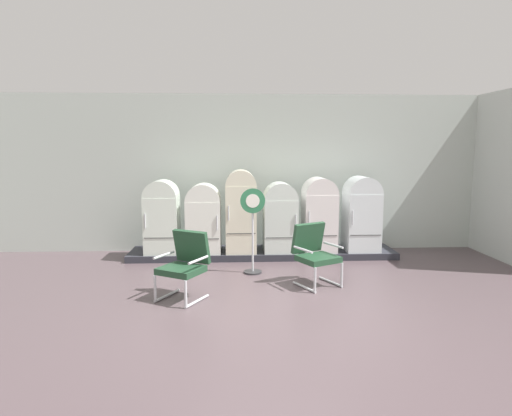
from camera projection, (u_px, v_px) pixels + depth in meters
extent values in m
cube|color=#544449|center=(277.00, 313.00, 5.87)|extent=(12.00, 10.00, 0.05)
cube|color=#B6C0B7|center=(261.00, 173.00, 9.26)|extent=(11.76, 0.12, 3.29)
cube|color=#47443F|center=(261.00, 111.00, 9.08)|extent=(11.76, 0.07, 0.06)
cube|color=#BAC1BB|center=(507.00, 176.00, 8.33)|extent=(0.12, 2.20, 3.29)
cube|color=#2D2D36|center=(263.00, 253.00, 8.85)|extent=(5.32, 0.95, 0.13)
cube|color=silver|center=(162.00, 225.00, 8.55)|extent=(0.65, 0.62, 1.11)
cylinder|color=silver|center=(161.00, 197.00, 8.48)|extent=(0.65, 0.61, 0.65)
cube|color=#383838|center=(160.00, 238.00, 8.27)|extent=(0.59, 0.01, 0.01)
cylinder|color=silver|center=(145.00, 221.00, 8.20)|extent=(0.02, 0.02, 0.28)
cube|color=white|center=(204.00, 227.00, 8.59)|extent=(0.67, 0.60, 1.03)
cylinder|color=white|center=(203.00, 201.00, 8.52)|extent=(0.67, 0.59, 0.67)
cube|color=#383838|center=(203.00, 239.00, 8.31)|extent=(0.62, 0.01, 0.01)
cylinder|color=silver|center=(217.00, 223.00, 8.27)|extent=(0.02, 0.02, 0.28)
cube|color=silver|center=(241.00, 219.00, 8.59)|extent=(0.60, 0.59, 1.33)
cylinder|color=silver|center=(241.00, 185.00, 8.50)|extent=(0.60, 0.58, 0.60)
cube|color=#383838|center=(241.00, 234.00, 8.33)|extent=(0.55, 0.01, 0.01)
cylinder|color=silver|center=(229.00, 213.00, 8.25)|extent=(0.02, 0.02, 0.28)
cube|color=silver|center=(280.00, 225.00, 8.67)|extent=(0.66, 0.64, 1.05)
cylinder|color=silver|center=(280.00, 199.00, 8.60)|extent=(0.66, 0.63, 0.66)
cube|color=#383838|center=(282.00, 238.00, 8.38)|extent=(0.60, 0.01, 0.01)
cylinder|color=silver|center=(296.00, 222.00, 8.34)|extent=(0.02, 0.02, 0.28)
cube|color=white|center=(319.00, 222.00, 8.72)|extent=(0.64, 0.67, 1.15)
cylinder|color=white|center=(320.00, 194.00, 8.64)|extent=(0.64, 0.66, 0.64)
cube|color=#383838|center=(322.00, 236.00, 8.41)|extent=(0.59, 0.01, 0.01)
cylinder|color=silver|center=(309.00, 218.00, 8.34)|extent=(0.02, 0.02, 0.28)
cube|color=white|center=(361.00, 222.00, 8.75)|extent=(0.66, 0.66, 1.16)
cylinder|color=white|center=(362.00, 193.00, 8.67)|extent=(0.66, 0.64, 0.66)
cube|color=#383838|center=(366.00, 235.00, 8.45)|extent=(0.61, 0.01, 0.01)
cylinder|color=silver|center=(353.00, 218.00, 8.38)|extent=(0.02, 0.02, 0.28)
cylinder|color=silver|center=(167.00, 295.00, 6.43)|extent=(0.31, 0.51, 0.04)
cylinder|color=silver|center=(155.00, 288.00, 6.18)|extent=(0.05, 0.05, 0.38)
cylinder|color=silver|center=(197.00, 301.00, 6.19)|extent=(0.31, 0.51, 0.04)
cylinder|color=silver|center=(186.00, 294.00, 5.94)|extent=(0.05, 0.05, 0.38)
cube|color=#22452C|center=(181.00, 270.00, 6.25)|extent=(0.75, 0.73, 0.09)
cube|color=#22452C|center=(192.00, 246.00, 6.45)|extent=(0.58, 0.43, 0.49)
cylinder|color=silver|center=(164.00, 255.00, 6.36)|extent=(0.26, 0.42, 0.04)
cylinder|color=silver|center=(198.00, 260.00, 6.09)|extent=(0.26, 0.42, 0.04)
cylinder|color=silver|center=(304.00, 287.00, 6.81)|extent=(0.30, 0.51, 0.04)
cylinder|color=silver|center=(315.00, 280.00, 6.57)|extent=(0.05, 0.05, 0.38)
cylinder|color=silver|center=(331.00, 282.00, 7.08)|extent=(0.30, 0.51, 0.04)
cylinder|color=silver|center=(342.00, 275.00, 6.83)|extent=(0.05, 0.05, 0.38)
cube|color=#22452C|center=(318.00, 259.00, 6.89)|extent=(0.74, 0.72, 0.09)
cube|color=#22452C|center=(308.00, 238.00, 7.08)|extent=(0.58, 0.42, 0.49)
cylinder|color=silver|center=(303.00, 250.00, 6.71)|extent=(0.25, 0.42, 0.04)
cylinder|color=silver|center=(333.00, 245.00, 7.02)|extent=(0.25, 0.42, 0.04)
cylinder|color=#2D2D30|center=(253.00, 272.00, 7.67)|extent=(0.32, 0.32, 0.03)
cylinder|color=silver|center=(253.00, 236.00, 7.58)|extent=(0.04, 0.04, 1.25)
cylinder|color=#2B6E47|center=(253.00, 201.00, 7.46)|extent=(0.43, 0.02, 0.43)
cylinder|color=white|center=(253.00, 201.00, 7.45)|extent=(0.24, 0.00, 0.24)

